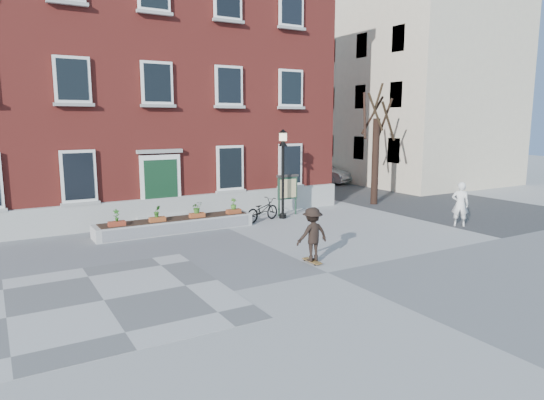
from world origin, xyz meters
TOP-DOWN VIEW (x-y plane):
  - ground at (0.00, 0.00)m, footprint 100.00×100.00m
  - checker_patch at (-6.00, 1.00)m, footprint 6.00×6.00m
  - bicycle at (1.89, 7.19)m, footprint 1.98×1.19m
  - parked_car at (11.67, 16.32)m, footprint 2.82×4.40m
  - bystander at (8.39, 2.21)m, footprint 0.77×0.80m
  - brick_building at (-2.00, 13.98)m, footprint 18.40×10.85m
  - planter_assembly at (-1.99, 7.18)m, footprint 6.20×1.12m
  - bare_tree at (9.01, 8.01)m, footprint 1.83×1.83m
  - side_street at (17.99, 19.78)m, footprint 15.20×36.00m
  - lamp_post at (2.98, 7.27)m, footprint 0.40×0.40m
  - notice_board at (3.52, 7.74)m, footprint 1.10×0.16m
  - skateboarder at (0.17, 1.02)m, footprint 1.07×0.78m

SIDE VIEW (x-z plane):
  - ground at x=0.00m, z-range 0.00..0.00m
  - checker_patch at x=-6.00m, z-range 0.00..0.01m
  - planter_assembly at x=-1.99m, z-range -0.27..0.88m
  - bicycle at x=1.89m, z-range 0.00..0.98m
  - parked_car at x=11.67m, z-range 0.00..1.37m
  - skateboarder at x=0.17m, z-range 0.03..1.76m
  - bystander at x=8.39m, z-range 0.00..1.84m
  - notice_board at x=3.52m, z-range 0.33..2.20m
  - lamp_post at x=2.98m, z-range 0.57..4.50m
  - bare_tree at x=9.01m, z-range -0.29..5.87m
  - brick_building at x=-2.00m, z-range 0.00..12.60m
  - side_street at x=17.99m, z-range -0.23..14.27m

